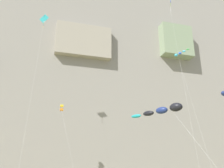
{
  "coord_description": "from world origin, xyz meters",
  "views": [
    {
      "loc": [
        -8.25,
        -11.93,
        2.1
      ],
      "look_at": [
        0.8,
        19.95,
        13.81
      ],
      "focal_mm": 40.4,
      "sensor_mm": 36.0,
      "label": 1
    }
  ],
  "objects_px": {
    "kite_diamond_high_right": "(43,24)",
    "kite_banner_near_cliff": "(172,12)",
    "kite_windsock_upper_mid": "(163,110)",
    "kite_box_low_right": "(62,108)",
    "kite_windsock_mid_left": "(180,54)"
  },
  "relations": [
    {
      "from": "kite_diamond_high_right",
      "to": "kite_banner_near_cliff",
      "type": "bearing_deg",
      "value": -19.78
    },
    {
      "from": "kite_windsock_upper_mid",
      "to": "kite_box_low_right",
      "type": "height_order",
      "value": "kite_box_low_right"
    },
    {
      "from": "kite_windsock_upper_mid",
      "to": "kite_box_low_right",
      "type": "xyz_separation_m",
      "value": [
        -8.63,
        24.02,
        5.37
      ]
    },
    {
      "from": "kite_diamond_high_right",
      "to": "kite_windsock_upper_mid",
      "type": "distance_m",
      "value": 31.63
    },
    {
      "from": "kite_windsock_mid_left",
      "to": "kite_windsock_upper_mid",
      "type": "bearing_deg",
      "value": -129.17
    },
    {
      "from": "kite_windsock_upper_mid",
      "to": "kite_windsock_mid_left",
      "type": "height_order",
      "value": "kite_windsock_mid_left"
    },
    {
      "from": "kite_windsock_upper_mid",
      "to": "kite_banner_near_cliff",
      "type": "bearing_deg",
      "value": 51.49
    },
    {
      "from": "kite_banner_near_cliff",
      "to": "kite_box_low_right",
      "type": "xyz_separation_m",
      "value": [
        -18.02,
        12.21,
        -16.66
      ]
    },
    {
      "from": "kite_diamond_high_right",
      "to": "kite_banner_near_cliff",
      "type": "relative_size",
      "value": 0.96
    },
    {
      "from": "kite_diamond_high_right",
      "to": "kite_windsock_mid_left",
      "type": "xyz_separation_m",
      "value": [
        25.76,
        -4.95,
        -5.08
      ]
    },
    {
      "from": "kite_windsock_upper_mid",
      "to": "kite_banner_near_cliff",
      "type": "relative_size",
      "value": 0.29
    },
    {
      "from": "kite_diamond_high_right",
      "to": "kite_windsock_upper_mid",
      "type": "xyz_separation_m",
      "value": [
        13.47,
        -20.03,
        -20.43
      ]
    },
    {
      "from": "kite_diamond_high_right",
      "to": "kite_windsock_upper_mid",
      "type": "relative_size",
      "value": 3.33
    },
    {
      "from": "kite_diamond_high_right",
      "to": "kite_box_low_right",
      "type": "xyz_separation_m",
      "value": [
        4.84,
        3.99,
        -15.06
      ]
    },
    {
      "from": "kite_box_low_right",
      "to": "kite_windsock_mid_left",
      "type": "bearing_deg",
      "value": -23.14
    }
  ]
}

